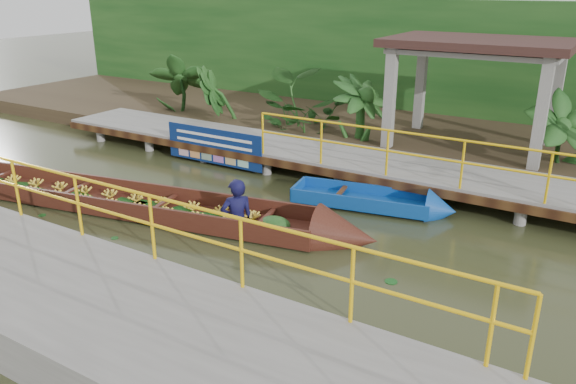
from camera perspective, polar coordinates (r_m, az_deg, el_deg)
The scene contains 10 objects.
ground at distance 11.46m, azimuth -5.41°, elevation -2.68°, with size 80.00×80.00×0.00m, color #2D341A.
land_strip at distance 17.66m, azimuth 9.23°, elevation 6.25°, with size 30.00×8.00×0.45m, color #34271A.
far_dock at distance 14.02m, azimuth 2.94°, elevation 3.82°, with size 16.00×2.06×1.66m.
near_dock at distance 8.01m, azimuth -17.90°, elevation -12.22°, with size 18.00×2.40×1.73m.
pavilion at distance 15.18m, azimuth 18.77°, elevation 13.11°, with size 4.40×3.00×3.00m.
foliage_backdrop at distance 19.63m, azimuth 12.41°, elevation 12.75°, with size 30.00×0.80×4.00m, color #144015.
vendor_boat at distance 12.24m, azimuth -15.98°, elevation -0.70°, with size 11.25×3.10×2.27m.
moored_blue_boat at distance 11.92m, azimuth 11.36°, elevation -1.32°, with size 3.52×1.47×0.82m.
blue_banner at distance 14.57m, azimuth -7.57°, elevation 4.64°, with size 2.97×0.04×0.93m.
tropical_plants at distance 15.48m, azimuth 6.16°, elevation 8.13°, with size 14.21×1.21×1.52m.
Camera 1 is at (6.37, -8.40, 4.50)m, focal length 35.00 mm.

